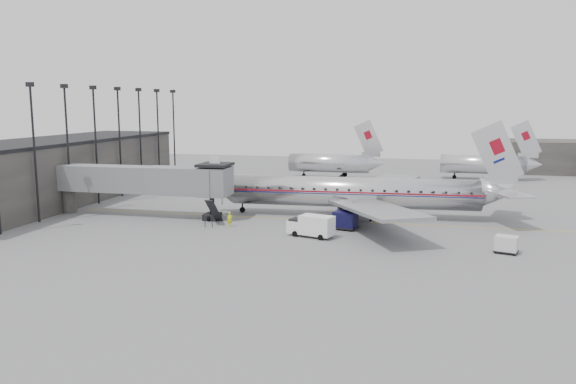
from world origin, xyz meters
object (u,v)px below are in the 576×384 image
at_px(baggage_cart_navy, 345,220).
at_px(ramp_worker, 230,219).
at_px(airliner, 359,192).
at_px(service_van, 311,225).
at_px(baggage_cart_white, 506,244).

xyz_separation_m(baggage_cart_navy, ramp_worker, (-12.17, -1.39, -0.23)).
distance_m(airliner, service_van, 11.70).
distance_m(baggage_cart_navy, ramp_worker, 12.25).
height_order(service_van, baggage_cart_navy, service_van).
bearing_deg(ramp_worker, baggage_cart_navy, -10.82).
height_order(service_van, baggage_cart_white, service_van).
height_order(service_van, ramp_worker, service_van).
distance_m(service_van, ramp_worker, 9.69).
xyz_separation_m(service_van, baggage_cart_white, (17.82, -2.17, -0.32)).
bearing_deg(baggage_cart_navy, airliner, 98.32).
relative_size(baggage_cart_navy, baggage_cart_white, 1.21).
xyz_separation_m(baggage_cart_navy, baggage_cart_white, (14.97, -6.15, -0.19)).
height_order(airliner, baggage_cart_white, airliner).
relative_size(service_van, ramp_worker, 3.15).
bearing_deg(airliner, baggage_cart_white, -45.43).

